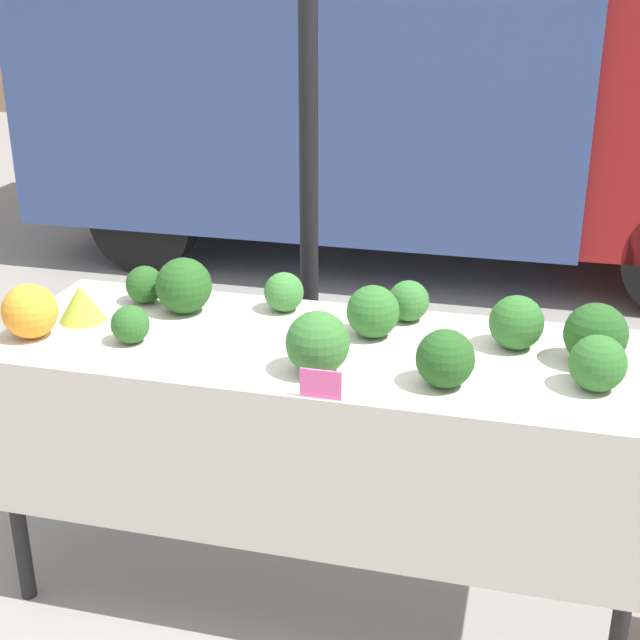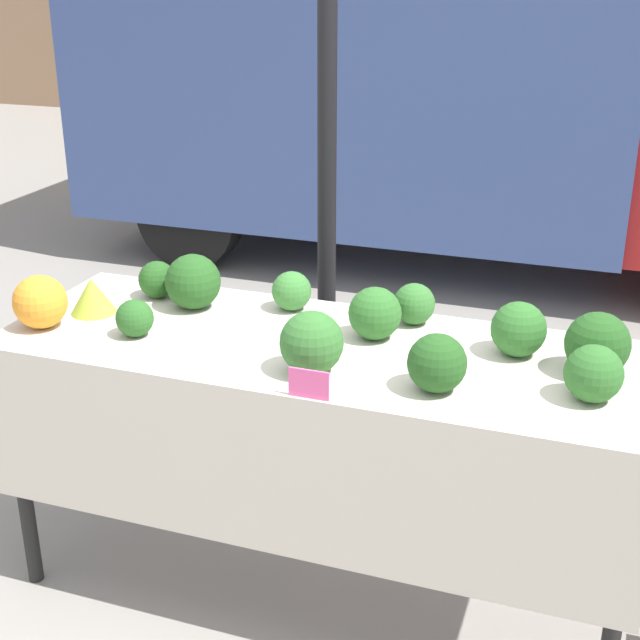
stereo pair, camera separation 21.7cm
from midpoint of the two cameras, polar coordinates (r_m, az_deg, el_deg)
The scene contains 18 objects.
ground_plane at distance 3.15m, azimuth 2.06°, elevation -16.58°, with size 40.00×40.00×0.00m, color gray.
tent_pole at distance 3.26m, azimuth 2.40°, elevation 11.65°, with size 0.07×0.07×2.75m.
parked_truck at distance 6.18m, azimuth 9.24°, elevation 16.35°, with size 5.09×1.98×2.60m.
market_table at distance 2.68m, azimuth 1.86°, elevation -4.59°, with size 1.97×0.71×0.89m.
orange_cauliflower at distance 2.88m, azimuth -15.45°, elevation 1.09°, with size 0.17×0.17×0.17m.
romanesco_head at distance 2.97m, azimuth -12.33°, elevation 1.53°, with size 0.15×0.15×0.12m.
broccoli_head_0 at distance 3.07m, azimuth -8.40°, elevation 2.55°, with size 0.13×0.13×0.13m.
broccoli_head_1 at distance 2.76m, azimuth -9.59°, elevation 0.08°, with size 0.12×0.12×0.12m.
broccoli_head_2 at distance 2.41m, azimuth 10.07°, elevation -2.78°, with size 0.16×0.16×0.16m.
broccoli_head_3 at distance 2.84m, azimuth 8.23°, elevation 0.99°, with size 0.13×0.13×0.13m.
broccoli_head_4 at distance 2.67m, azimuth 14.88°, elevation -0.61°, with size 0.16×0.16×0.16m.
broccoli_head_5 at distance 2.47m, azimuth 1.97°, elevation -1.50°, with size 0.18×0.18×0.18m.
broccoli_head_6 at distance 2.71m, azimuth 5.83°, elevation 0.39°, with size 0.16×0.16×0.16m.
broccoli_head_7 at distance 2.95m, azimuth -6.05°, elevation 2.42°, with size 0.18×0.18×0.18m.
broccoli_head_8 at distance 2.61m, azimuth 19.64°, elevation -1.51°, with size 0.18×0.18×0.18m.
broccoli_head_9 at distance 2.46m, azimuth 19.55°, elevation -3.30°, with size 0.15×0.15×0.15m.
broccoli_head_10 at distance 2.92m, azimuth 0.29°, elevation 1.84°, with size 0.13×0.13×0.13m.
price_sign at distance 2.35m, azimuth 1.93°, elevation -4.17°, with size 0.11×0.01×0.08m.
Camera 2 is at (0.81, -2.32, 1.98)m, focal length 50.00 mm.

